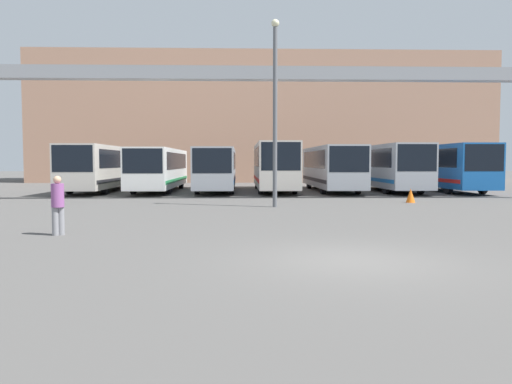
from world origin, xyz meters
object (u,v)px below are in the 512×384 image
Objects in this scene: bus_slot_5 at (390,165)px; traffic_cone at (411,195)px; lamp_post at (275,106)px; bus_slot_0 at (102,165)px; bus_slot_2 at (217,167)px; bus_slot_4 at (331,166)px; pedestrian_near_left at (58,204)px; bus_slot_3 at (274,164)px; bus_slot_6 at (446,165)px; bus_slot_1 at (159,167)px.

bus_slot_5 is 15.14× the size of traffic_cone.
lamp_post is at bearing -162.49° from traffic_cone.
bus_slot_2 is (8.10, -0.77, -0.10)m from bus_slot_0.
pedestrian_near_left is (-11.61, -20.87, -0.90)m from bus_slot_4.
bus_slot_6 is at bearing -1.86° from bus_slot_3.
bus_slot_2 is at bearing -5.45° from bus_slot_0.
lamp_post is (-7.10, -2.24, 4.26)m from traffic_cone.
bus_slot_2 is at bearing -173.62° from bus_slot_3.
bus_slot_6 reaches higher than traffic_cone.
pedestrian_near_left is at bearing -119.09° from bus_slot_4.
bus_slot_3 reaches higher than bus_slot_0.
bus_slot_0 is 24.32m from bus_slot_6.
bus_slot_1 is 4.10m from bus_slot_2.
bus_slot_1 is at bearing -1.96° from bus_slot_0.
bus_slot_6 is 15.26× the size of traffic_cone.
bus_slot_4 is at bearing -1.48° from bus_slot_0.
bus_slot_0 is 1.14× the size of bus_slot_5.
bus_slot_0 is 7.40× the size of pedestrian_near_left.
bus_slot_2 is 0.99× the size of bus_slot_6.
lamp_post reaches higher than traffic_cone.
bus_slot_3 is 8.11m from bus_slot_5.
bus_slot_4 reaches higher than bus_slot_2.
pedestrian_near_left is at bearing -127.34° from bus_slot_5.
traffic_cone is at bearing -58.05° from bus_slot_3.
bus_slot_6 reaches higher than pedestrian_near_left.
bus_slot_0 is 21.24m from traffic_cone.
bus_slot_3 reaches higher than bus_slot_1.
lamp_post reaches higher than bus_slot_0.
bus_slot_1 reaches higher than traffic_cone.
traffic_cone is 0.09× the size of lamp_post.
bus_slot_4 is (8.10, 0.35, 0.07)m from bus_slot_2.
pedestrian_near_left is 2.33× the size of traffic_cone.
bus_slot_2 is 6.48× the size of pedestrian_near_left.
bus_slot_6 is 17.84m from lamp_post.
bus_slot_1 is 1.43× the size of lamp_post.
bus_slot_3 is 1.02× the size of bus_slot_4.
bus_slot_5 is at bearing 0.07° from bus_slot_2.
bus_slot_3 is (12.15, -0.32, 0.10)m from bus_slot_0.
bus_slot_2 is 1.00× the size of bus_slot_5.
bus_slot_2 is 12.66m from lamp_post.
traffic_cone is (13.86, 10.87, -0.53)m from pedestrian_near_left.
bus_slot_0 is 12.16m from bus_slot_3.
bus_slot_0 reaches higher than traffic_cone.
traffic_cone is at bearing -121.10° from bus_slot_6.
bus_slot_3 is (4.05, 0.45, 0.20)m from bus_slot_2.
bus_slot_1 reaches higher than pedestrian_near_left.
bus_slot_5 reaches higher than traffic_cone.
bus_slot_4 is 6.90× the size of pedestrian_near_left.
bus_slot_1 is 14.78m from lamp_post.
lamp_post is (-4.85, -12.24, 2.82)m from bus_slot_4.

